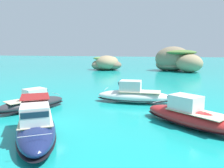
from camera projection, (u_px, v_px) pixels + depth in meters
ground_plane at (48, 125)px, 20.27m from camera, size 400.00×400.00×0.00m
islet_large at (178, 61)px, 71.56m from camera, size 17.14×17.31×7.81m
islet_small at (106, 64)px, 75.30m from camera, size 12.71×10.39×4.86m
motorboat_charcoal at (32, 103)px, 25.35m from camera, size 5.94×8.40×2.41m
motorboat_white at (134, 95)px, 28.84m from camera, size 9.87×3.45×2.86m
motorboat_red at (189, 116)px, 19.94m from camera, size 9.21×7.68×2.74m
motorboat_navy at (36, 127)px, 17.00m from camera, size 7.82×9.59×3.02m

